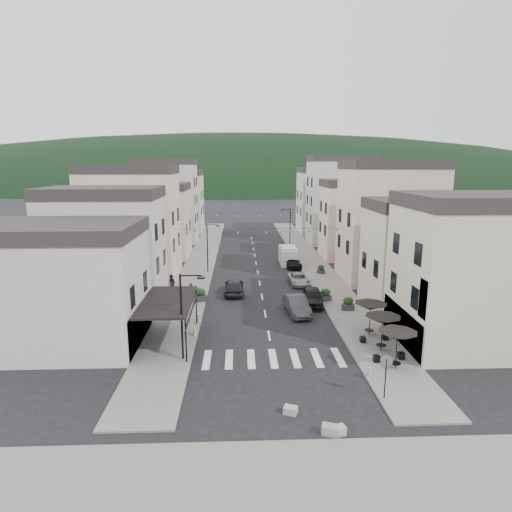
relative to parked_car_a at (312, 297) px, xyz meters
The scene contains 33 objects.
ground 14.11m from the parked_car_a, 109.06° to the right, with size 700.00×700.00×0.00m, color black.
sidewalk_left 22.27m from the parked_car_a, 122.93° to the left, with size 4.00×76.00×0.12m, color slate.
sidewalk_right 18.92m from the parked_car_a, 81.18° to the left, with size 4.00×76.00×0.12m, color slate.
hill_backdrop 286.72m from the parked_car_a, 90.92° to the left, with size 640.00×360.00×70.00m, color black.
boutique_building 21.99m from the parked_car_a, 157.52° to the right, with size 12.00×8.00×8.00m, color beige.
bistro_building 14.23m from the parked_car_a, 43.26° to the right, with size 10.00×8.00×10.00m, color beige.
boutique_awning 14.66m from the parked_car_a, 144.93° to the right, with size 3.77×7.50×3.28m.
buildings_row_left 31.47m from the parked_car_a, 128.01° to the left, with size 10.20×54.16×14.00m.
buildings_row_right 25.89m from the parked_car_a, 66.96° to the left, with size 10.20×54.16×14.50m.
cafe_terrace 11.08m from the parked_car_a, 73.58° to the right, with size 2.50×8.10×2.53m.
streetlamp_left_near 15.66m from the parked_car_a, 132.64° to the right, with size 1.70×0.56×6.00m.
streetlamp_left_far 16.67m from the parked_car_a, 129.41° to the left, with size 1.70×0.56×6.00m.
streetlamp_right_far 30.84m from the parked_car_a, 87.72° to the left, with size 1.70×0.56×6.00m.
traffic_sign 16.90m from the parked_car_a, 85.92° to the right, with size 0.70×0.07×2.70m.
bollards 9.08m from the parked_car_a, 120.47° to the right, with size 11.66×10.26×0.60m.
bunting_near 10.96m from the parked_car_a, 117.92° to the left, with size 19.00×0.28×0.62m.
bunting_far 25.57m from the parked_car_a, 100.56° to the left, with size 19.00×0.28×0.62m.
parked_car_a is the anchor object (origin of this frame).
parked_car_b 3.01m from the parked_car_a, 126.70° to the right, with size 1.66×4.75×1.57m, color #333336.
parked_car_c 7.06m from the parked_car_a, 92.54° to the left, with size 2.03×4.40×1.22m, color gray.
parked_car_d 15.21m from the parked_car_a, 90.00° to the left, with size 1.86×4.59×1.33m, color black.
parked_car_e 8.31m from the parked_car_a, 152.89° to the left, with size 1.93×4.79×1.63m, color black.
delivery_van 17.14m from the parked_car_a, 91.34° to the left, with size 2.05×5.11×2.44m.
pedestrian_a 11.57m from the parked_car_a, behind, with size 0.61×0.40×1.67m, color black.
pedestrian_b 14.44m from the parked_car_a, 162.96° to the left, with size 0.90×0.70×1.85m, color black.
concrete_block_a 19.98m from the parked_car_a, 97.15° to the right, with size 0.80×0.50×0.50m, color gray.
concrete_block_b 19.93m from the parked_car_a, 95.88° to the right, with size 0.60×0.45×0.45m, color #A2A19A.
concrete_block_c 18.44m from the parked_car_a, 103.19° to the right, with size 0.70×0.50×0.40m, color gray.
planter_la 10.66m from the parked_car_a, behind, with size 1.27×0.91×1.28m.
planter_lb 12.14m from the parked_car_a, behind, with size 1.17×0.69×1.27m.
planter_ra 3.50m from the parked_car_a, 33.89° to the right, with size 1.11×0.65×1.20m.
planter_rb 1.60m from the parked_car_a, 28.61° to the left, with size 1.19×0.85×1.20m.
planter_rc 11.75m from the parked_car_a, 75.29° to the left, with size 1.04×0.77×1.03m.
Camera 1 is at (-2.25, -24.95, 12.91)m, focal length 30.00 mm.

